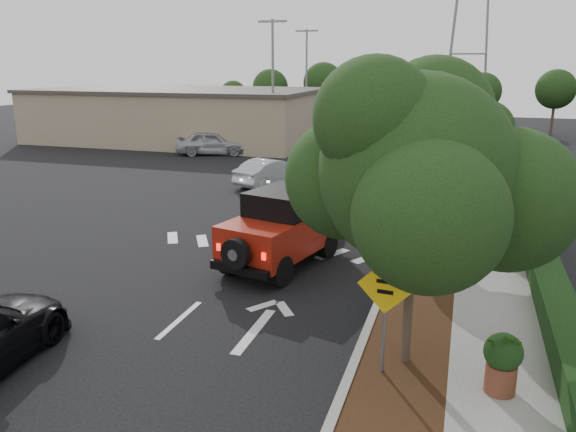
% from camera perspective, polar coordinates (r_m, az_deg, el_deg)
% --- Properties ---
extents(ground, '(120.00, 120.00, 0.00)m').
position_cam_1_polar(ground, '(14.49, -10.96, -10.31)').
color(ground, black).
rests_on(ground, ground).
extents(curb, '(0.20, 70.00, 0.15)m').
position_cam_1_polar(curb, '(24.25, 12.63, 0.32)').
color(curb, '#9E9B93').
rests_on(curb, ground).
extents(planting_strip, '(1.80, 70.00, 0.12)m').
position_cam_1_polar(planting_strip, '(24.20, 14.98, 0.10)').
color(planting_strip, black).
rests_on(planting_strip, ground).
extents(sidewalk, '(2.00, 70.00, 0.12)m').
position_cam_1_polar(sidewalk, '(24.21, 19.47, -0.26)').
color(sidewalk, gray).
rests_on(sidewalk, ground).
extents(hedge, '(0.80, 70.00, 0.80)m').
position_cam_1_polar(hedge, '(24.22, 22.84, 0.25)').
color(hedge, black).
rests_on(hedge, ground).
extents(commercial_building, '(22.00, 12.00, 4.00)m').
position_cam_1_polar(commercial_building, '(47.28, -11.00, 9.96)').
color(commercial_building, gray).
rests_on(commercial_building, ground).
extents(transmission_tower, '(7.00, 4.00, 28.00)m').
position_cam_1_polar(transmission_tower, '(59.72, 17.28, 8.70)').
color(transmission_tower, slate).
rests_on(transmission_tower, ground).
extents(street_tree_near, '(3.80, 3.80, 5.92)m').
position_cam_1_polar(street_tree_near, '(12.56, 11.74, -14.61)').
color(street_tree_near, black).
rests_on(street_tree_near, ground).
extents(street_tree_mid, '(3.20, 3.20, 5.32)m').
position_cam_1_polar(street_tree_mid, '(18.96, 14.06, -4.25)').
color(street_tree_mid, black).
rests_on(street_tree_mid, ground).
extents(street_tree_far, '(3.40, 3.40, 5.62)m').
position_cam_1_polar(street_tree_far, '(25.18, 15.10, 0.54)').
color(street_tree_far, black).
rests_on(street_tree_far, ground).
extents(light_pole_a, '(2.00, 0.22, 9.00)m').
position_cam_1_polar(light_pole_a, '(40.06, -1.50, 6.43)').
color(light_pole_a, slate).
rests_on(light_pole_a, ground).
extents(light_pole_b, '(2.00, 0.22, 9.00)m').
position_cam_1_polar(light_pole_b, '(51.70, 1.84, 8.44)').
color(light_pole_b, slate).
rests_on(light_pole_b, ground).
extents(red_jeep, '(3.00, 4.87, 2.39)m').
position_cam_1_polar(red_jeep, '(17.61, -0.34, -1.13)').
color(red_jeep, black).
rests_on(red_jeep, ground).
extents(silver_suv_ahead, '(3.24, 6.10, 1.63)m').
position_cam_1_polar(silver_suv_ahead, '(21.51, 0.95, 0.84)').
color(silver_suv_ahead, '#AEB1B6').
rests_on(silver_suv_ahead, ground).
extents(silver_sedan_oncoming, '(2.84, 4.46, 1.39)m').
position_cam_1_polar(silver_sedan_oncoming, '(29.36, -1.88, 4.51)').
color(silver_sedan_oncoming, '#ACB0B4').
rests_on(silver_sedan_oncoming, ground).
extents(parked_suv, '(5.25, 3.58, 1.66)m').
position_cam_1_polar(parked_suv, '(39.55, -7.75, 7.39)').
color(parked_suv, '#AAADB2').
rests_on(parked_suv, ground).
extents(speed_hump_sign, '(1.14, 0.13, 2.43)m').
position_cam_1_polar(speed_hump_sign, '(11.31, 9.83, -8.48)').
color(speed_hump_sign, slate).
rests_on(speed_hump_sign, ground).
extents(terracotta_planter, '(0.73, 0.73, 1.27)m').
position_cam_1_polar(terracotta_planter, '(11.60, 20.98, -13.24)').
color(terracotta_planter, brown).
rests_on(terracotta_planter, ground).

